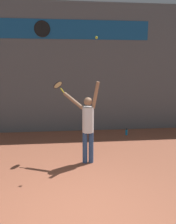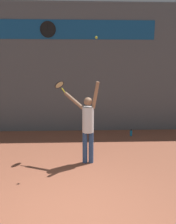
% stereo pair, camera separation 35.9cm
% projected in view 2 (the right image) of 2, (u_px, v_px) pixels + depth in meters
% --- Properties ---
extents(ground_plane, '(18.00, 18.00, 0.00)m').
position_uv_depth(ground_plane, '(66.00, 222.00, 3.67)').
color(ground_plane, '#9E563D').
extents(back_wall, '(18.00, 0.10, 5.00)m').
position_uv_depth(back_wall, '(73.00, 69.00, 8.64)').
color(back_wall, slate).
rests_on(back_wall, ground_plane).
extents(sponsor_banner, '(6.32, 0.02, 0.71)m').
position_uv_depth(sponsor_banner, '(73.00, 30.00, 8.29)').
color(sponsor_banner, '#195B9E').
extents(scoreboard_clock, '(0.60, 0.05, 0.60)m').
position_uv_depth(scoreboard_clock, '(48.00, 29.00, 8.23)').
color(scoreboard_clock, black).
extents(tennis_player, '(0.96, 0.58, 2.21)m').
position_uv_depth(tennis_player, '(88.00, 123.00, 5.78)').
color(tennis_player, '#2D4C7F').
rests_on(tennis_player, ground_plane).
extents(tennis_racket, '(0.37, 0.36, 0.34)m').
position_uv_depth(tennis_racket, '(60.00, 85.00, 6.08)').
color(tennis_racket, yellow).
extents(tennis_ball, '(0.06, 0.06, 0.06)m').
position_uv_depth(tennis_ball, '(96.00, 38.00, 5.27)').
color(tennis_ball, '#CCDB2D').
extents(water_bottle, '(0.09, 0.09, 0.26)m').
position_uv_depth(water_bottle, '(131.00, 133.00, 8.34)').
color(water_bottle, '#198CCC').
rests_on(water_bottle, ground_plane).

